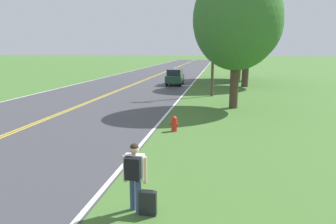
% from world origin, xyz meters
% --- Properties ---
extents(hitchhiker_person, '(0.61, 0.43, 1.79)m').
position_xyz_m(hitchhiker_person, '(8.01, 4.89, 1.10)').
color(hitchhiker_person, '#38476B').
rests_on(hitchhiker_person, ground).
extents(suitcase, '(0.43, 0.15, 0.67)m').
position_xyz_m(suitcase, '(8.35, 4.84, 0.31)').
color(suitcase, black).
rests_on(suitcase, ground).
extents(fire_hydrant, '(0.44, 0.28, 0.77)m').
position_xyz_m(fire_hydrant, '(7.81, 12.60, 0.39)').
color(fire_hydrant, red).
rests_on(fire_hydrant, ground).
extents(utility_pole_midground, '(1.80, 0.24, 8.45)m').
position_xyz_m(utility_pole_midground, '(9.30, 24.53, 4.38)').
color(utility_pole_midground, brown).
rests_on(utility_pole_midground, ground).
extents(tree_left_verge, '(7.25, 7.25, 10.88)m').
position_xyz_m(tree_left_verge, '(12.65, 32.12, 6.69)').
color(tree_left_verge, '#473828').
rests_on(tree_left_verge, ground).
extents(tree_behind_sign, '(7.47, 7.47, 10.58)m').
position_xyz_m(tree_behind_sign, '(12.30, 40.03, 6.27)').
color(tree_behind_sign, brown).
rests_on(tree_behind_sign, ground).
extents(tree_mid_treeline, '(5.85, 5.85, 9.33)m').
position_xyz_m(tree_mid_treeline, '(10.95, 19.36, 5.95)').
color(tree_mid_treeline, '#473828').
rests_on(tree_mid_treeline, ground).
extents(car_dark_green_suv_mid_near, '(1.86, 3.99, 1.82)m').
position_xyz_m(car_dark_green_suv_mid_near, '(4.84, 32.46, 0.97)').
color(car_dark_green_suv_mid_near, black).
rests_on(car_dark_green_suv_mid_near, ground).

